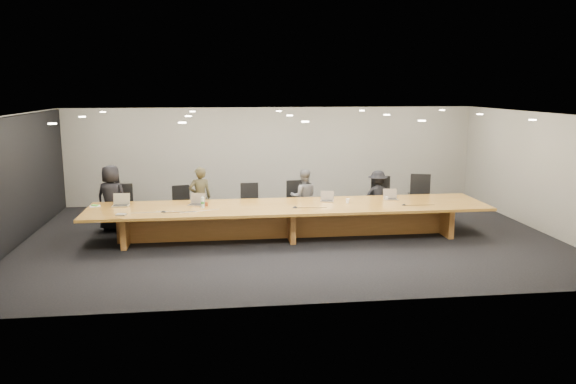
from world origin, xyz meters
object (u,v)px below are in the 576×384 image
Objects in this scene: chair_right at (382,199)px; chair_mid_left at (250,204)px; person_b at (200,197)px; mic_center at (295,207)px; chair_far_left at (122,207)px; water_bottle at (203,203)px; chair_far_right at (420,198)px; laptop_e at (391,194)px; av_box at (121,215)px; conference_table at (290,215)px; mic_left at (163,211)px; person_d at (377,196)px; person_c at (304,197)px; chair_mid_right at (298,202)px; laptop_a at (120,200)px; laptop_d at (327,196)px; amber_mug at (206,204)px; paper_cup_far at (387,198)px; mic_right at (404,205)px; chair_left at (183,206)px; laptop_b at (196,199)px; person_a at (112,198)px; paper_cup_near at (348,201)px.

chair_mid_left is at bearing -175.68° from chair_right.
mic_center is (2.12, -1.48, 0.02)m from person_b.
chair_far_left reaches higher than water_bottle.
chair_far_right reaches higher than chair_right.
laptop_e is 2.46m from mic_center.
chair_mid_left is 5.23× the size of av_box.
conference_table is 77.07× the size of mic_left.
chair_mid_left is 8.47× the size of mic_center.
person_d is at bearing 26.64° from conference_table.
water_bottle is 1.16× the size of av_box.
person_c is 1.88m from person_d.
chair_far_left is at bearing 147.08° from water_bottle.
chair_mid_right is 4.28m from laptop_a.
person_b reaches higher than person_c.
laptop_d is 3.50× the size of amber_mug.
paper_cup_far reaches higher than conference_table.
conference_table is 1.04m from laptop_d.
av_box is at bearing -167.14° from mic_left.
laptop_e is 2.91× the size of mic_right.
laptop_d is at bearing -30.13° from chair_left.
laptop_e is at bearing -24.86° from chair_left.
chair_mid_left reaches higher than laptop_b.
chair_mid_right is 2.54m from amber_mug.
chair_mid_left is 3.30m from person_a.
av_box is at bearing -80.94° from chair_far_left.
person_d is 10.56× the size of mic_center.
chair_far_right is 1.77m from mic_right.
water_bottle is at bearing 29.43° from av_box.
chair_right is 9.95× the size of mic_left.
person_d is (6.51, 0.03, -0.13)m from person_a.
laptop_b reaches higher than mic_right.
person_b reaches higher than mic_right.
laptop_b is at bearing 74.97° from person_b.
person_a is 14.25× the size of mic_right.
person_d is 1.53m from paper_cup_near.
chair_far_left is 4.28m from chair_mid_right.
chair_mid_left is at bearing 123.76° from conference_table.
laptop_d is 1.52× the size of av_box.
av_box is (0.16, -0.93, -0.13)m from laptop_a.
conference_table is 8.81× the size of chair_left.
water_bottle reaches higher than paper_cup_far.
mic_left is (1.34, -1.53, -0.03)m from person_a.
laptop_a is (-6.31, -0.87, 0.31)m from chair_right.
person_b is 4.49m from paper_cup_far.
person_c is 3.65m from mic_left.
mic_right is (6.69, -1.48, -0.03)m from person_a.
chair_mid_right is at bearing 15.13° from laptop_a.
chair_far_left is at bearing 176.99° from laptop_e.
person_b is 1.23m from water_bottle.
person_d is at bearing 10.00° from laptop_a.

